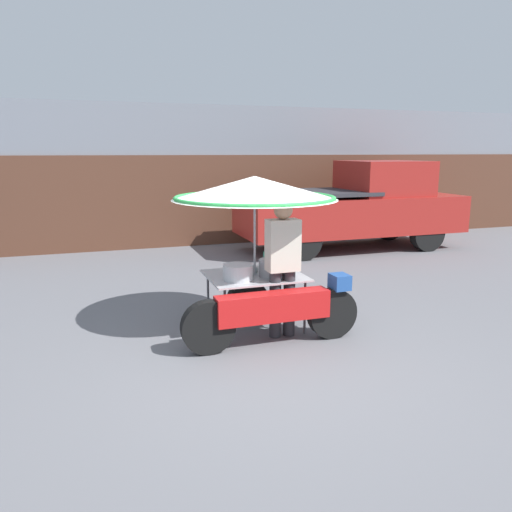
{
  "coord_description": "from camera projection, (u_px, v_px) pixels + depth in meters",
  "views": [
    {
      "loc": [
        -1.79,
        -4.73,
        2.19
      ],
      "look_at": [
        0.15,
        0.94,
        0.93
      ],
      "focal_mm": 35.0,
      "sensor_mm": 36.0,
      "label": 1
    }
  ],
  "objects": [
    {
      "name": "vendor_motorcycle_cart",
      "position": [
        257.0,
        212.0,
        5.99
      ],
      "size": [
        2.12,
        2.01,
        1.9
      ],
      "color": "black",
      "rests_on": "ground"
    },
    {
      "name": "vendor_person",
      "position": [
        283.0,
        261.0,
        5.87
      ],
      "size": [
        0.38,
        0.22,
        1.64
      ],
      "color": "#2D2D33",
      "rests_on": "ground"
    },
    {
      "name": "shopfront_building",
      "position": [
        161.0,
        175.0,
        12.28
      ],
      "size": [
        28.0,
        2.06,
        3.25
      ],
      "color": "gray",
      "rests_on": "ground"
    },
    {
      "name": "ground_plane",
      "position": [
        271.0,
        358.0,
        5.4
      ],
      "size": [
        36.0,
        36.0,
        0.0
      ],
      "primitive_type": "plane",
      "color": "slate"
    },
    {
      "name": "pickup_truck",
      "position": [
        356.0,
        207.0,
        11.29
      ],
      "size": [
        5.07,
        1.81,
        1.98
      ],
      "color": "black",
      "rests_on": "ground"
    }
  ]
}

